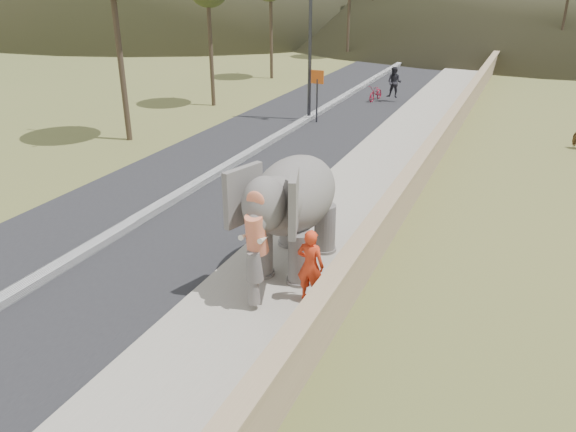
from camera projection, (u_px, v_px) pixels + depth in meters
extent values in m
plane|color=olive|center=(293.00, 269.00, 13.33)|extent=(160.00, 160.00, 0.00)
cube|color=black|center=(277.00, 139.00, 23.55)|extent=(7.00, 120.00, 0.03)
cube|color=black|center=(277.00, 137.00, 23.51)|extent=(0.35, 120.00, 0.22)
cube|color=#9E9687|center=(394.00, 152.00, 21.69)|extent=(3.00, 120.00, 0.15)
cube|color=tan|center=(439.00, 145.00, 20.90)|extent=(0.30, 120.00, 1.10)
cylinder|color=#2B2B2F|center=(310.00, 32.00, 25.00)|extent=(0.16, 0.16, 8.00)
cylinder|color=#2D2D33|center=(317.00, 101.00, 25.78)|extent=(0.08, 0.08, 2.00)
cube|color=#CC5213|center=(317.00, 77.00, 25.34)|extent=(0.60, 0.05, 0.60)
imported|color=red|center=(310.00, 266.00, 11.49)|extent=(0.58, 0.38, 1.60)
imported|color=maroon|center=(376.00, 93.00, 30.42)|extent=(0.73, 1.63, 0.83)
imported|color=black|center=(394.00, 82.00, 29.81)|extent=(0.85, 0.70, 1.62)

